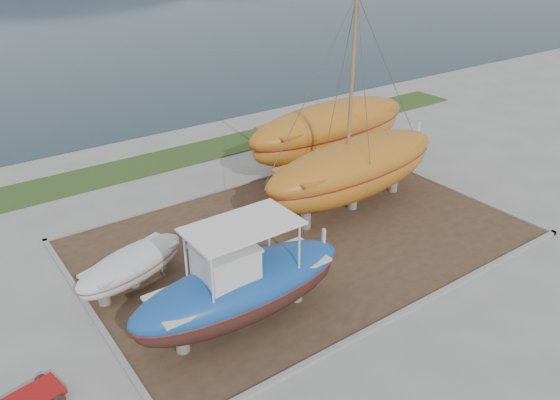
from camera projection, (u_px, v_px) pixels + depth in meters
ground at (367, 282)px, 20.57m from camera, size 140.00×140.00×0.00m
dirt_patch at (302, 238)px, 23.46m from camera, size 18.00×12.00×0.06m
curb_frame at (302, 237)px, 23.44m from camera, size 18.60×12.60×0.15m
grass_strip at (182, 156)px, 31.81m from camera, size 44.00×3.00×0.08m
blue_caique at (241, 277)px, 17.52m from camera, size 7.78×2.47×3.74m
white_dinghy at (132, 269)px, 20.00m from camera, size 4.96×3.15×1.40m
orange_sailboat at (358, 110)px, 23.74m from camera, size 10.45×3.74×9.62m
orange_bare_hull at (330, 137)px, 29.64m from camera, size 10.89×3.84×3.51m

